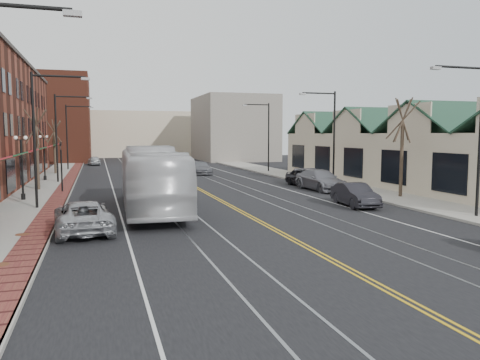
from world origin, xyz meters
TOP-DOWN VIEW (x-y plane):
  - ground at (0.00, 0.00)m, footprint 160.00×160.00m
  - sidewalk_left at (-12.00, 20.00)m, footprint 4.00×120.00m
  - sidewalk_right at (12.00, 20.00)m, footprint 4.00×120.00m
  - building_right at (18.00, 20.00)m, footprint 8.00×36.00m
  - backdrop_left at (-16.00, 70.00)m, footprint 14.00×18.00m
  - backdrop_mid at (0.00, 85.00)m, footprint 22.00×14.00m
  - backdrop_right at (15.00, 65.00)m, footprint 12.00×16.00m
  - streetlight_l_1 at (-11.05, 16.00)m, footprint 3.33×0.25m
  - streetlight_l_2 at (-11.05, 32.00)m, footprint 3.33×0.25m
  - streetlight_l_3 at (-11.05, 48.00)m, footprint 3.33×0.25m
  - streetlight_r_0 at (11.05, 6.00)m, footprint 3.33×0.25m
  - streetlight_r_1 at (11.05, 22.00)m, footprint 3.33×0.25m
  - streetlight_r_2 at (11.05, 38.00)m, footprint 3.33×0.25m
  - lamppost_l_2 at (-12.80, 20.00)m, footprint 0.84×0.28m
  - lamppost_l_3 at (-12.80, 34.00)m, footprint 0.84×0.28m
  - tree_left_near at (-12.50, 26.00)m, footprint 1.78×1.37m
  - tree_left_far at (-12.50, 42.00)m, footprint 1.66×1.28m
  - tree_right_mid at (12.50, 14.00)m, footprint 1.90×1.46m
  - manhole_mid at (-11.20, 3.00)m, footprint 0.60×0.60m
  - manhole_far at (-11.20, 8.00)m, footprint 0.60×0.60m
  - traffic_signal at (-10.60, 24.00)m, footprint 0.18×0.15m
  - transit_bus at (-4.91, 13.86)m, footprint 3.69×13.71m
  - parked_suv at (-8.66, 8.41)m, footprint 2.92×5.56m
  - parked_car_b at (7.50, 11.72)m, footprint 2.00×4.57m
  - parked_car_c at (9.30, 20.04)m, footprint 2.65×5.83m
  - parked_car_d at (9.30, 23.01)m, footprint 2.31×4.74m
  - distant_car_left at (-2.31, 42.36)m, footprint 1.46×4.03m
  - distant_car_right at (3.17, 37.76)m, footprint 2.02×4.94m
  - distant_car_far at (-8.41, 57.32)m, footprint 2.03×4.10m

SIDE VIEW (x-z plane):
  - ground at x=0.00m, z-range 0.00..0.00m
  - sidewalk_left at x=-12.00m, z-range 0.00..0.15m
  - sidewalk_right at x=12.00m, z-range 0.00..0.15m
  - manhole_mid at x=-11.20m, z-range 0.15..0.17m
  - manhole_far at x=-11.20m, z-range 0.15..0.17m
  - distant_car_left at x=-2.31m, z-range 0.00..1.32m
  - distant_car_far at x=-8.41m, z-range 0.00..1.35m
  - distant_car_right at x=3.17m, z-range 0.00..1.43m
  - parked_car_b at x=7.50m, z-range 0.00..1.46m
  - parked_suv at x=-8.66m, z-range 0.00..1.49m
  - parked_car_d at x=9.30m, z-range 0.00..1.56m
  - parked_car_c at x=9.30m, z-range 0.00..1.65m
  - transit_bus at x=-4.91m, z-range 0.00..3.79m
  - lamppost_l_2 at x=-12.80m, z-range 0.07..4.34m
  - lamppost_l_3 at x=-12.80m, z-range 0.07..4.34m
  - building_right at x=18.00m, z-range 0.00..4.60m
  - traffic_signal at x=-10.60m, z-range 0.45..4.25m
  - tree_left_far at x=-12.50m, z-range 0.26..6.29m
  - tree_left_near at x=-12.50m, z-range 0.27..6.75m
  - tree_right_mid at x=12.50m, z-range 0.28..7.22m
  - backdrop_mid at x=0.00m, z-range 0.00..9.00m
  - streetlight_l_1 at x=-11.05m, z-range 1.03..9.03m
  - streetlight_l_2 at x=-11.05m, z-range 1.03..9.03m
  - streetlight_l_3 at x=-11.05m, z-range 1.03..9.03m
  - streetlight_r_0 at x=11.05m, z-range 1.03..9.03m
  - streetlight_r_1 at x=11.05m, z-range 1.03..9.03m
  - streetlight_r_2 at x=11.05m, z-range 1.03..9.03m
  - backdrop_right at x=15.00m, z-range 0.00..11.00m
  - backdrop_left at x=-16.00m, z-range 0.00..14.00m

